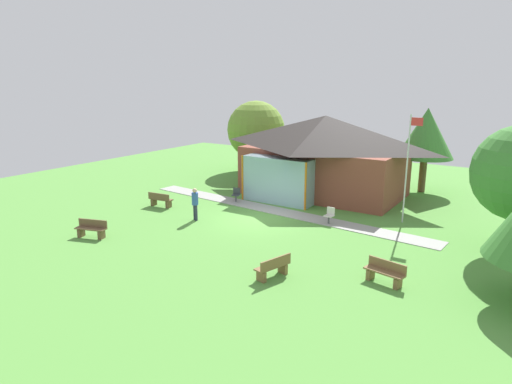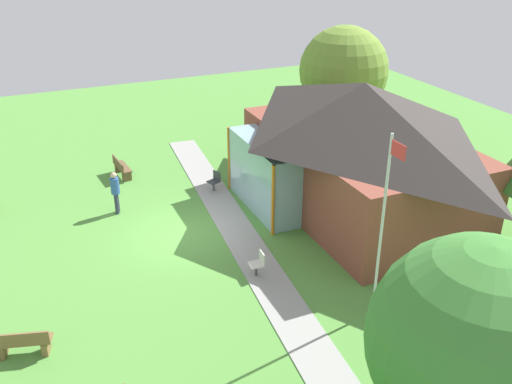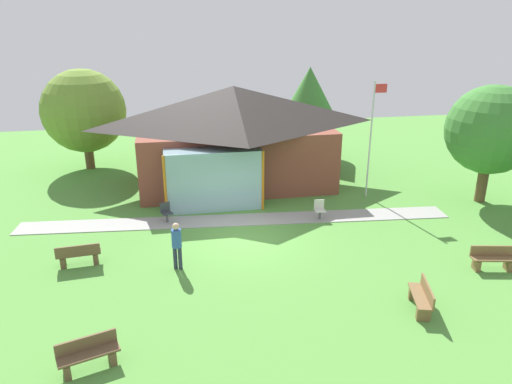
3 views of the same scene
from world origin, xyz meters
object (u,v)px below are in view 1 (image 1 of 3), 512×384
at_px(flagpole, 408,164).
at_px(tree_behind_pavilion_right, 426,134).
at_px(bench_mid_left, 160,200).
at_px(tree_behind_pavilion_left, 256,130).
at_px(visitor_strolling_lawn, 195,202).
at_px(bench_front_left, 92,229).
at_px(pavilion, 322,154).
at_px(bench_lawn_far_right, 385,273).
at_px(patio_chair_west, 236,195).
at_px(patio_chair_lawn_spare, 329,216).
at_px(bench_front_right, 273,268).

xyz_separation_m(flagpole, tree_behind_pavilion_right, (-0.85, 7.48, 0.78)).
bearing_deg(bench_mid_left, tree_behind_pavilion_left, 90.10).
bearing_deg(flagpole, tree_behind_pavilion_right, 96.52).
xyz_separation_m(visitor_strolling_lawn, tree_behind_pavilion_left, (-4.64, 13.00, 2.32)).
bearing_deg(bench_front_left, pavilion, -130.42).
height_order(bench_front_left, tree_behind_pavilion_left, tree_behind_pavilion_left).
bearing_deg(tree_behind_pavilion_left, visitor_strolling_lawn, -70.37).
bearing_deg(pavilion, tree_behind_pavilion_right, 39.47).
height_order(bench_lawn_far_right, tree_behind_pavilion_left, tree_behind_pavilion_left).
relative_size(flagpole, bench_lawn_far_right, 3.59).
bearing_deg(bench_mid_left, flagpole, 14.78).
relative_size(bench_lawn_far_right, bench_front_left, 1.00).
relative_size(bench_mid_left, visitor_strolling_lawn, 0.88).
distance_m(visitor_strolling_lawn, tree_behind_pavilion_left, 13.99).
distance_m(bench_lawn_far_right, patio_chair_west, 12.76).
bearing_deg(bench_mid_left, pavilion, 44.22).
distance_m(patio_chair_lawn_spare, tree_behind_pavilion_left, 14.83).
bearing_deg(visitor_strolling_lawn, tree_behind_pavilion_right, 79.46).
height_order(flagpole, bench_mid_left, flagpole).
xyz_separation_m(bench_mid_left, tree_behind_pavilion_left, (-1.20, 12.12, 2.94)).
xyz_separation_m(bench_front_right, visitor_strolling_lawn, (-7.12, 3.87, 0.62)).
height_order(flagpole, tree_behind_pavilion_left, tree_behind_pavilion_left).
bearing_deg(flagpole, bench_lawn_far_right, -79.48).
xyz_separation_m(flagpole, tree_behind_pavilion_left, (-13.99, 7.38, 0.25)).
bearing_deg(bench_mid_left, bench_lawn_far_right, -17.17).
xyz_separation_m(patio_chair_west, tree_behind_pavilion_right, (8.85, 8.90, 3.45)).
bearing_deg(bench_front_right, tree_behind_pavilion_right, 11.37).
xyz_separation_m(pavilion, flagpole, (6.14, -3.12, 0.45)).
bearing_deg(bench_lawn_far_right, visitor_strolling_lawn, 0.67).
bearing_deg(patio_chair_west, bench_front_left, 57.31).
bearing_deg(pavilion, tree_behind_pavilion_left, 151.55).
bearing_deg(tree_behind_pavilion_left, patio_chair_lawn_spare, -41.77).
relative_size(pavilion, bench_front_right, 6.80).
xyz_separation_m(pavilion, tree_behind_pavilion_left, (-7.85, 4.25, 0.70)).
xyz_separation_m(bench_mid_left, visitor_strolling_lawn, (3.43, -0.88, 0.62)).
distance_m(pavilion, bench_lawn_far_right, 13.36).
height_order(bench_lawn_far_right, bench_front_left, same).
distance_m(flagpole, bench_lawn_far_right, 8.24).
bearing_deg(tree_behind_pavilion_left, bench_front_left, -82.66).
relative_size(bench_mid_left, tree_behind_pavilion_left, 0.27).
xyz_separation_m(bench_lawn_far_right, tree_behind_pavilion_left, (-15.42, 15.04, 2.94)).
relative_size(bench_mid_left, patio_chair_lawn_spare, 1.79).
bearing_deg(tree_behind_pavilion_left, bench_lawn_far_right, -44.29).
distance_m(flagpole, bench_front_left, 15.86).
relative_size(patio_chair_west, tree_behind_pavilion_left, 0.15).
height_order(flagpole, bench_front_left, flagpole).
bearing_deg(bench_front_right, bench_mid_left, 81.82).
distance_m(flagpole, bench_mid_left, 13.90).
xyz_separation_m(bench_mid_left, patio_chair_west, (3.09, 3.32, 0.01)).
xyz_separation_m(bench_front_left, visitor_strolling_lawn, (2.35, 4.73, 0.62)).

